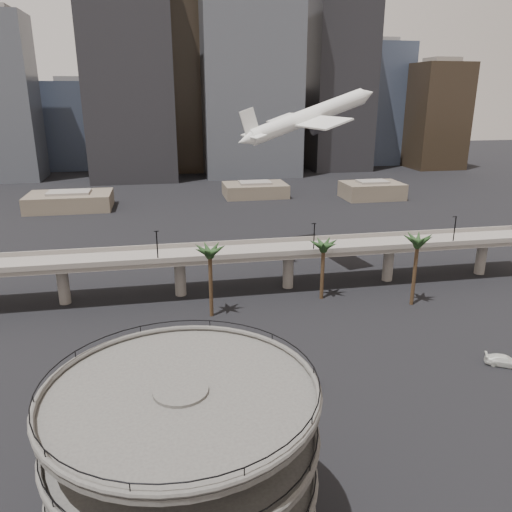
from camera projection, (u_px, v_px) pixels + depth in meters
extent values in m
plane|color=black|center=(316.00, 493.00, 50.25)|extent=(700.00, 700.00, 0.00)
cylinder|color=#454341|center=(185.00, 475.00, 41.72)|extent=(4.40, 4.40, 16.50)
torus|color=#454341|center=(187.00, 510.00, 42.88)|extent=(22.20, 22.20, 0.50)
torus|color=black|center=(187.00, 503.00, 42.64)|extent=(21.80, 21.80, 0.10)
cylinder|color=#454341|center=(185.00, 477.00, 41.79)|extent=(22.00, 22.00, 0.45)
torus|color=#454341|center=(185.00, 472.00, 41.64)|extent=(22.20, 22.20, 0.50)
torus|color=black|center=(185.00, 465.00, 41.39)|extent=(21.80, 21.80, 0.10)
cylinder|color=#454341|center=(183.00, 437.00, 40.54)|extent=(22.00, 22.00, 0.45)
torus|color=#454341|center=(183.00, 432.00, 40.39)|extent=(22.20, 22.20, 0.50)
torus|color=black|center=(183.00, 424.00, 40.14)|extent=(21.80, 21.80, 0.10)
cylinder|color=#454341|center=(181.00, 395.00, 39.29)|extent=(22.00, 22.00, 0.45)
torus|color=#454341|center=(181.00, 389.00, 39.14)|extent=(22.20, 22.20, 0.50)
torus|color=black|center=(180.00, 381.00, 38.89)|extent=(21.80, 21.80, 0.10)
cube|color=gray|center=(235.00, 253.00, 99.09)|extent=(130.00, 9.00, 0.90)
cube|color=gray|center=(238.00, 256.00, 94.61)|extent=(130.00, 0.30, 1.00)
cube|color=gray|center=(232.00, 243.00, 103.01)|extent=(130.00, 0.30, 1.00)
cylinder|color=gray|center=(63.00, 285.00, 94.54)|extent=(2.20, 2.20, 8.00)
cylinder|color=gray|center=(180.00, 277.00, 98.45)|extent=(2.20, 2.20, 8.00)
cylinder|color=gray|center=(288.00, 270.00, 102.36)|extent=(2.20, 2.20, 8.00)
cylinder|color=gray|center=(388.00, 263.00, 106.27)|extent=(2.20, 2.20, 8.00)
cylinder|color=gray|center=(481.00, 257.00, 110.18)|extent=(2.20, 2.20, 8.00)
cylinder|color=black|center=(157.00, 247.00, 91.60)|extent=(0.24, 0.24, 6.00)
cylinder|color=black|center=(314.00, 238.00, 96.94)|extent=(0.24, 0.24, 6.00)
cylinder|color=black|center=(454.00, 231.00, 102.27)|extent=(0.24, 0.24, 6.00)
cylinder|color=#402E1B|center=(211.00, 284.00, 88.36)|extent=(0.70, 0.70, 12.15)
ellipsoid|color=#1C3518|center=(210.00, 250.00, 86.34)|extent=(4.40, 4.40, 2.00)
cylinder|color=#402E1B|center=(322.00, 272.00, 96.22)|extent=(0.70, 0.70, 10.80)
ellipsoid|color=#1C3518|center=(324.00, 244.00, 94.41)|extent=(4.40, 4.40, 2.00)
cylinder|color=#402E1B|center=(415.00, 273.00, 93.18)|extent=(0.70, 0.70, 12.60)
ellipsoid|color=#1C3518|center=(418.00, 239.00, 91.09)|extent=(4.40, 4.40, 2.00)
cube|color=brown|center=(70.00, 201.00, 172.07)|extent=(28.00, 18.00, 5.50)
cube|color=gray|center=(69.00, 192.00, 171.09)|extent=(14.00, 9.00, 0.80)
cube|color=brown|center=(255.00, 190.00, 193.39)|extent=(24.00, 16.00, 5.00)
cube|color=gray|center=(255.00, 183.00, 192.48)|extent=(12.00, 8.00, 0.80)
cube|color=brown|center=(372.00, 190.00, 189.67)|extent=(22.00, 15.00, 6.00)
cube|color=gray|center=(372.00, 182.00, 188.61)|extent=(11.00, 7.50, 0.80)
cube|color=#474B54|center=(4.00, 99.00, 220.94)|extent=(26.00, 24.00, 71.22)
cube|color=#374156|center=(78.00, 126.00, 262.32)|extent=(30.00, 30.00, 43.83)
cube|color=gray|center=(73.00, 79.00, 255.11)|extent=(16.50, 16.50, 2.40)
cube|color=black|center=(128.00, 64.00, 216.82)|extent=(38.00, 30.00, 100.43)
cube|color=black|center=(194.00, 87.00, 248.34)|extent=(28.00, 26.00, 82.17)
cube|color=#474B54|center=(250.00, 55.00, 229.84)|extent=(45.00, 32.00, 109.56)
cube|color=gray|center=(283.00, 129.00, 278.06)|extent=(24.00, 24.00, 38.35)
cube|color=gray|center=(284.00, 90.00, 271.70)|extent=(13.20, 13.20, 2.40)
cube|color=black|center=(340.00, 82.00, 251.27)|extent=(30.00, 28.00, 86.74)
cube|color=#374156|center=(373.00, 105.00, 278.29)|extent=(34.00, 30.00, 63.91)
cube|color=gray|center=(377.00, 40.00, 267.95)|extent=(18.70, 16.50, 2.40)
cube|color=black|center=(436.00, 117.00, 261.11)|extent=(26.00, 26.00, 52.96)
cube|color=gray|center=(442.00, 60.00, 252.48)|extent=(14.30, 14.30, 2.40)
cube|color=gray|center=(213.00, 131.00, 290.72)|extent=(22.00, 22.00, 34.70)
cube|color=gray|center=(213.00, 97.00, 284.93)|extent=(12.10, 12.10, 2.40)
cylinder|color=silver|center=(308.00, 116.00, 109.94)|extent=(27.99, 8.60, 11.83)
cone|color=silver|center=(367.00, 94.00, 113.59)|extent=(5.00, 4.35, 4.48)
cone|color=silver|center=(246.00, 140.00, 106.29)|extent=(4.81, 3.93, 4.10)
cube|color=silver|center=(305.00, 121.00, 109.95)|extent=(11.67, 30.65, 2.28)
cube|color=silver|center=(253.00, 135.00, 106.60)|extent=(4.15, 10.27, 0.96)
cube|color=silver|center=(250.00, 122.00, 105.48)|extent=(4.69, 1.20, 6.21)
cylinder|color=#26252A|center=(298.00, 125.00, 115.50)|extent=(4.89, 2.81, 3.17)
cylinder|color=#26252A|center=(320.00, 128.00, 105.75)|extent=(4.89, 2.81, 3.17)
imported|color=#A24717|center=(287.00, 419.00, 60.48)|extent=(4.89, 3.45, 1.54)
imported|color=black|center=(303.00, 384.00, 67.64)|extent=(5.07, 3.77, 1.60)
imported|color=silver|center=(504.00, 361.00, 73.59)|extent=(5.76, 4.49, 1.56)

